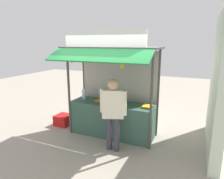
{
  "coord_description": "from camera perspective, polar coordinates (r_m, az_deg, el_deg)",
  "views": [
    {
      "loc": [
        1.94,
        -4.45,
        2.35
      ],
      "look_at": [
        0.0,
        0.0,
        1.21
      ],
      "focal_mm": 32.33,
      "sensor_mm": 36.0,
      "label": 1
    }
  ],
  "objects": [
    {
      "name": "ground_plane",
      "position": [
        5.39,
        0.0,
        -12.61
      ],
      "size": [
        20.0,
        20.0,
        0.0
      ],
      "primitive_type": "plane",
      "color": "#9E9384"
    },
    {
      "name": "stall_counter",
      "position": [
        5.22,
        0.0,
        -8.36
      ],
      "size": [
        2.11,
        0.65,
        0.86
      ],
      "primitive_type": "cube",
      "color": "#385B4C",
      "rests_on": "ground"
    },
    {
      "name": "stall_structure",
      "position": [
        4.99,
        0.38,
        4.15
      ],
      "size": [
        2.31,
        1.48,
        2.6
      ],
      "color": "#4C4742",
      "rests_on": "ground"
    },
    {
      "name": "water_bottle_front_left",
      "position": [
        5.05,
        3.35,
        -2.36
      ],
      "size": [
        0.08,
        0.08,
        0.29
      ],
      "color": "silver",
      "rests_on": "stall_counter"
    },
    {
      "name": "water_bottle_mid_left",
      "position": [
        5.31,
        -1.13,
        -1.56
      ],
      "size": [
        0.08,
        0.08,
        0.29
      ],
      "color": "silver",
      "rests_on": "stall_counter"
    },
    {
      "name": "water_bottle_left",
      "position": [
        5.42,
        -7.88,
        -1.44
      ],
      "size": [
        0.08,
        0.08,
        0.28
      ],
      "color": "silver",
      "rests_on": "stall_counter"
    },
    {
      "name": "water_bottle_back_right",
      "position": [
        5.38,
        -2.05,
        -1.58
      ],
      "size": [
        0.07,
        0.07,
        0.25
      ],
      "color": "silver",
      "rests_on": "stall_counter"
    },
    {
      "name": "water_bottle_far_left",
      "position": [
        5.24,
        1.23,
        -2.05
      ],
      "size": [
        0.07,
        0.07,
        0.23
      ],
      "color": "silver",
      "rests_on": "stall_counter"
    },
    {
      "name": "water_bottle_center",
      "position": [
        5.53,
        -8.14,
        -1.25
      ],
      "size": [
        0.07,
        0.07,
        0.26
      ],
      "color": "silver",
      "rests_on": "stall_counter"
    },
    {
      "name": "magazine_stack_mid_right",
      "position": [
        5.22,
        -3.59,
        -3.14
      ],
      "size": [
        0.21,
        0.27,
        0.04
      ],
      "color": "red",
      "rests_on": "stall_counter"
    },
    {
      "name": "magazine_stack_front_right",
      "position": [
        4.86,
        0.67,
        -4.16
      ],
      "size": [
        0.24,
        0.29,
        0.08
      ],
      "color": "purple",
      "rests_on": "stall_counter"
    },
    {
      "name": "magazine_stack_right",
      "position": [
        4.81,
        9.96,
        -4.76
      ],
      "size": [
        0.25,
        0.29,
        0.04
      ],
      "color": "black",
      "rests_on": "stall_counter"
    },
    {
      "name": "banana_bunch_leftmost",
      "position": [
        4.33,
        2.8,
        7.01
      ],
      "size": [
        0.11,
        0.11,
        0.32
      ],
      "color": "#332D23"
    },
    {
      "name": "banana_bunch_inner_left",
      "position": [
        4.49,
        -2.11,
        8.0
      ],
      "size": [
        0.09,
        0.09,
        0.24
      ],
      "color": "#332D23"
    },
    {
      "name": "banana_bunch_inner_right",
      "position": [
        4.93,
        -11.38,
        8.17
      ],
      "size": [
        0.09,
        0.09,
        0.25
      ],
      "color": "#332D23"
    },
    {
      "name": "vendor_person",
      "position": [
        4.31,
        0.28,
        -5.44
      ],
      "size": [
        0.61,
        0.34,
        1.61
      ],
      "rotation": [
        0.0,
        0.0,
        3.5
      ],
      "color": "#383842",
      "rests_on": "ground"
    },
    {
      "name": "plastic_crate",
      "position": [
        6.1,
        -13.56,
        -8.34
      ],
      "size": [
        0.44,
        0.44,
        0.3
      ],
      "primitive_type": "cube",
      "rotation": [
        0.0,
        0.0,
        -0.04
      ],
      "color": "red",
      "rests_on": "ground"
    },
    {
      "name": "neighbour_wall",
      "position": [
        4.84,
        27.88,
        1.3
      ],
      "size": [
        0.2,
        2.4,
        2.95
      ],
      "primitive_type": "cube",
      "color": "beige",
      "rests_on": "ground"
    }
  ]
}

